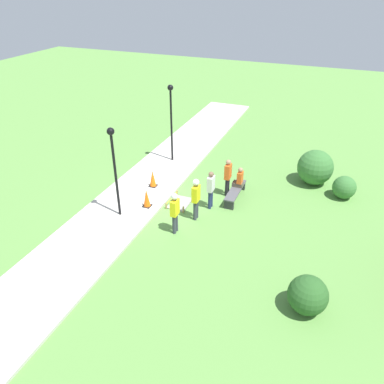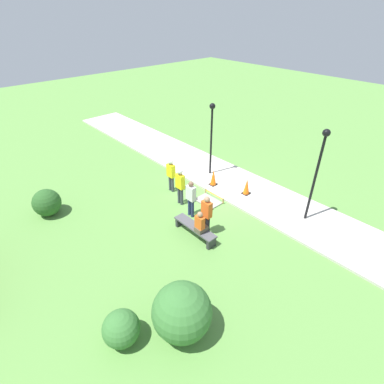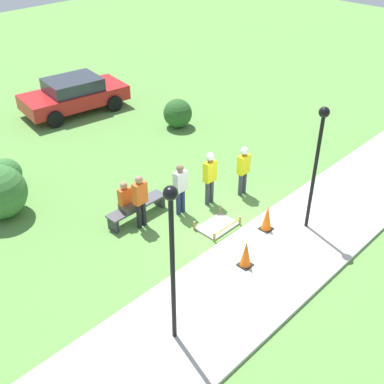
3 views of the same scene
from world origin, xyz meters
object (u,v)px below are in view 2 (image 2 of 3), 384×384
object	(u,v)px
traffic_cone_near_patch	(247,187)
lamppost_near	(212,129)
worker_supervisor	(171,173)
bystander_in_gray_shirt	(191,197)
person_seated_on_bench	(200,224)
bystander_in_orange_shirt	(207,213)
worker_assistant	(180,183)
traffic_cone_far_patch	(213,178)
park_bench	(195,229)
lamppost_far	(319,163)

from	to	relation	value
traffic_cone_near_patch	lamppost_near	distance (m)	3.25
worker_supervisor	bystander_in_gray_shirt	bearing A→B (deg)	162.93
traffic_cone_near_patch	person_seated_on_bench	distance (m)	3.85
person_seated_on_bench	bystander_in_orange_shirt	xyz separation A→B (m)	(0.16, -0.47, 0.15)
person_seated_on_bench	lamppost_near	xyz separation A→B (m)	(3.38, -3.92, 1.71)
worker_assistant	traffic_cone_far_patch	bearing A→B (deg)	-88.45
park_bench	worker_supervisor	size ratio (longest dim) A/B	1.18
person_seated_on_bench	worker_supervisor	size ratio (longest dim) A/B	0.53
traffic_cone_far_patch	park_bench	world-z (taller)	traffic_cone_far_patch
bystander_in_orange_shirt	lamppost_near	size ratio (longest dim) A/B	0.46
park_bench	bystander_in_orange_shirt	size ratio (longest dim) A/B	1.16
traffic_cone_near_patch	person_seated_on_bench	size ratio (longest dim) A/B	0.87
bystander_in_orange_shirt	bystander_in_gray_shirt	bearing A→B (deg)	-14.92
park_bench	worker_supervisor	xyz separation A→B (m)	(3.16, -1.40, 0.66)
park_bench	lamppost_near	bearing A→B (deg)	-51.92
bystander_in_orange_shirt	bystander_in_gray_shirt	world-z (taller)	bystander_in_orange_shirt
traffic_cone_far_patch	person_seated_on_bench	bearing A→B (deg)	127.37
traffic_cone_far_patch	worker_supervisor	world-z (taller)	worker_supervisor
park_bench	worker_assistant	world-z (taller)	worker_assistant
park_bench	lamppost_near	xyz separation A→B (m)	(3.04, -3.87, 2.18)
traffic_cone_near_patch	park_bench	bearing A→B (deg)	97.66
traffic_cone_far_patch	lamppost_far	size ratio (longest dim) A/B	0.20
person_seated_on_bench	bystander_in_orange_shirt	distance (m)	0.52
worker_supervisor	bystander_in_orange_shirt	xyz separation A→B (m)	(-3.34, 0.98, -0.03)
park_bench	lamppost_far	xyz separation A→B (m)	(-2.34, -4.04, 2.30)
traffic_cone_near_patch	worker_assistant	xyz separation A→B (m)	(1.55, 2.68, 0.57)
worker_supervisor	worker_assistant	distance (m)	1.18
traffic_cone_far_patch	lamppost_far	distance (m)	5.01
traffic_cone_near_patch	worker_assistant	world-z (taller)	worker_assistant
park_bench	traffic_cone_near_patch	bearing A→B (deg)	-82.34
traffic_cone_near_patch	lamppost_far	size ratio (longest dim) A/B	0.20
worker_assistant	bystander_in_gray_shirt	size ratio (longest dim) A/B	1.07
traffic_cone_near_patch	park_bench	size ratio (longest dim) A/B	0.39
lamppost_near	traffic_cone_near_patch	bearing A→B (deg)	175.98
person_seated_on_bench	traffic_cone_far_patch	bearing A→B (deg)	-52.63
bystander_in_orange_shirt	lamppost_far	bearing A→B (deg)	-120.87
worker_assistant	person_seated_on_bench	bearing A→B (deg)	156.04
worker_supervisor	bystander_in_orange_shirt	distance (m)	3.48
traffic_cone_far_patch	bystander_in_orange_shirt	size ratio (longest dim) A/B	0.47
traffic_cone_near_patch	person_seated_on_bench	bearing A→B (deg)	102.64
person_seated_on_bench	worker_assistant	size ratio (longest dim) A/B	0.50
traffic_cone_far_patch	worker_assistant	distance (m)	2.21
person_seated_on_bench	park_bench	bearing A→B (deg)	-8.32
park_bench	lamppost_far	bearing A→B (deg)	-120.13
person_seated_on_bench	worker_assistant	world-z (taller)	worker_assistant
park_bench	bystander_in_orange_shirt	world-z (taller)	bystander_in_orange_shirt
person_seated_on_bench	bystander_in_gray_shirt	size ratio (longest dim) A/B	0.54
traffic_cone_far_patch	person_seated_on_bench	xyz separation A→B (m)	(-2.45, 3.20, 0.31)
park_bench	person_seated_on_bench	distance (m)	0.59
person_seated_on_bench	bystander_in_gray_shirt	bearing A→B (deg)	-29.78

